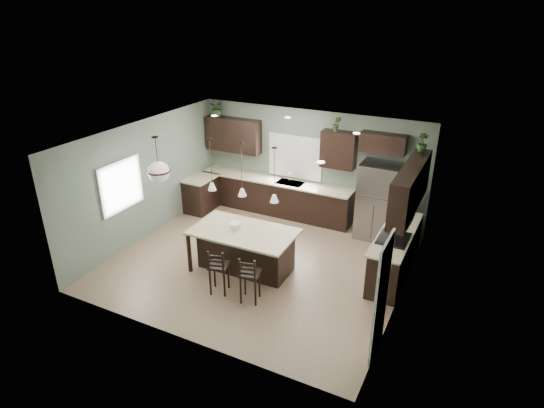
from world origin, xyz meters
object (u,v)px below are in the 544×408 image
(kitchen_island, at_px, (244,251))
(plant_back_left, at_px, (217,108))
(bar_stool_right, at_px, (250,278))
(refrigerator, at_px, (378,201))
(bar_stool_center, at_px, (219,270))
(serving_dish, at_px, (235,226))

(kitchen_island, distance_m, plant_back_left, 4.41)
(kitchen_island, xyz_separation_m, bar_stool_right, (0.64, -0.89, 0.03))
(refrigerator, xyz_separation_m, bar_stool_right, (-1.43, -3.60, -0.43))
(refrigerator, bearing_deg, bar_stool_right, -111.68)
(refrigerator, distance_m, plant_back_left, 4.84)
(bar_stool_center, xyz_separation_m, plant_back_left, (-2.42, 3.87, 2.14))
(bar_stool_center, height_order, bar_stool_right, bar_stool_right)
(bar_stool_right, bearing_deg, refrigerator, 55.10)
(refrigerator, bearing_deg, bar_stool_center, -120.12)
(refrigerator, height_order, bar_stool_right, refrigerator)
(refrigerator, xyz_separation_m, kitchen_island, (-2.07, -2.72, -0.46))
(kitchen_island, height_order, bar_stool_center, bar_stool_center)
(serving_dish, distance_m, bar_stool_right, 1.32)
(refrigerator, distance_m, bar_stool_center, 4.21)
(serving_dish, height_order, plant_back_left, plant_back_left)
(kitchen_island, distance_m, bar_stool_center, 0.91)
(serving_dish, height_order, bar_stool_right, serving_dish)
(refrigerator, xyz_separation_m, plant_back_left, (-4.52, 0.25, 1.70))
(refrigerator, relative_size, bar_stool_center, 1.89)
(serving_dish, bearing_deg, bar_stool_right, -46.39)
(bar_stool_right, distance_m, plant_back_left, 5.38)
(bar_stool_center, bearing_deg, serving_dish, 84.98)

